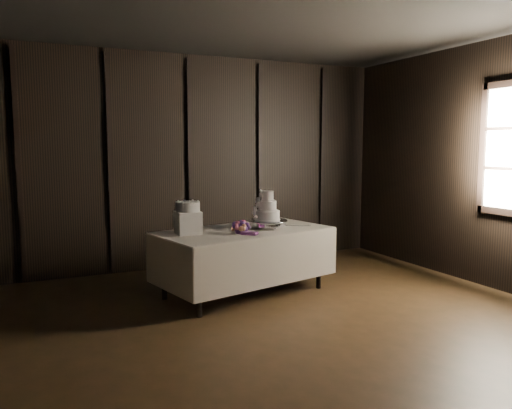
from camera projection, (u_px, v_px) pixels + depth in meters
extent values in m
cube|color=black|center=(318.00, 360.00, 4.11)|extent=(6.04, 7.04, 0.04)
cube|color=black|center=(189.00, 162.00, 7.11)|extent=(6.04, 0.04, 3.04)
cube|color=beige|center=(244.00, 230.00, 5.80)|extent=(2.16, 1.45, 0.01)
cube|color=white|center=(244.00, 264.00, 5.84)|extent=(1.98, 1.30, 0.71)
cylinder|color=silver|center=(267.00, 224.00, 5.95)|extent=(0.64, 0.64, 0.09)
cylinder|color=white|center=(267.00, 215.00, 5.93)|extent=(0.29, 0.29, 0.12)
cylinder|color=white|center=(267.00, 206.00, 5.92)|extent=(0.21, 0.21, 0.12)
cylinder|color=white|center=(267.00, 196.00, 5.91)|extent=(0.15, 0.15, 0.12)
cube|color=white|center=(188.00, 223.00, 5.53)|extent=(0.26, 0.26, 0.25)
cylinder|color=white|center=(188.00, 207.00, 5.51)|extent=(0.35, 0.35, 0.11)
cube|color=silver|center=(292.00, 226.00, 6.06)|extent=(0.33, 0.22, 0.01)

